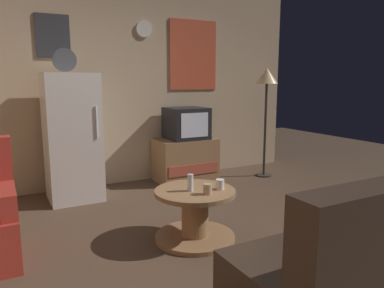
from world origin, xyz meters
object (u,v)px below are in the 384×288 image
Objects in this scene: crt_tv at (186,123)px; couch at (374,265)px; mug_ceramic_white at (220,184)px; tv_stand at (185,160)px; fridge at (72,137)px; wine_glass at (190,183)px; coffee_table at (195,215)px; mug_ceramic_tan at (208,189)px; standing_lamp at (267,84)px.

crt_tv reaches higher than couch.
mug_ceramic_white is (-0.65, -1.92, -0.31)m from crt_tv.
couch reaches higher than tv_stand.
tv_stand is at bearing 71.74° from mug_ceramic_white.
fridge is 1.86m from wine_glass.
coffee_table is (0.73, -1.71, -0.52)m from fridge.
couch is at bearing -72.08° from mug_ceramic_tan.
standing_lamp is 2.73m from coffee_table.
mug_ceramic_white is at bearing -108.26° from tv_stand.
wine_glass is at bearing -169.71° from coffee_table.
crt_tv reaches higher than mug_ceramic_tan.
fridge is 19.67× the size of mug_ceramic_white.
mug_ceramic_white is at bearing -62.55° from fridge.
crt_tv is at bearing 163.50° from standing_lamp.
mug_ceramic_tan is (-0.17, -0.07, 0.00)m from mug_ceramic_white.
mug_ceramic_tan is (-0.80, -1.99, 0.21)m from tv_stand.
standing_lamp is (1.15, -0.34, 1.06)m from tv_stand.
standing_lamp is 2.66m from wine_glass.
couch reaches higher than mug_ceramic_tan.
standing_lamp is 10.60× the size of wine_glass.
mug_ceramic_tan is (0.76, -1.87, -0.25)m from fridge.
tv_stand reaches higher than mug_ceramic_tan.
couch reaches higher than wine_glass.
tv_stand is 9.33× the size of mug_ceramic_tan.
wine_glass is 1.67× the size of mug_ceramic_white.
fridge is 1.04× the size of couch.
crt_tv is 3.60× the size of wine_glass.
wine_glass is 0.18m from mug_ceramic_tan.
coffee_table is at bearing -114.97° from crt_tv.
mug_ceramic_tan is 1.37m from couch.
wine_glass is (0.68, -1.71, -0.22)m from fridge.
tv_stand is at bearing 65.44° from coffee_table.
mug_ceramic_tan is at bearing -111.96° from tv_stand.
fridge is 1.93m from coffee_table.
couch is (0.50, -1.44, -0.22)m from wine_glass.
tv_stand is 5.60× the size of wine_glass.
wine_glass is 0.09× the size of couch.
fridge reaches higher than mug_ceramic_white.
crt_tv is 0.34× the size of standing_lamp.
mug_ceramic_white is at bearing -138.43° from standing_lamp.
crt_tv is 6.00× the size of mug_ceramic_tan.
mug_ceramic_white is at bearing -23.62° from coffee_table.
crt_tv is 0.75× the size of coffee_table.
standing_lamp is 17.67× the size of mug_ceramic_white.
standing_lamp is at bearing -16.33° from tv_stand.
mug_ceramic_tan is (-1.95, -1.65, -0.85)m from standing_lamp.
standing_lamp is 2.70m from mug_ceramic_tan.
coffee_table is 0.35m from mug_ceramic_white.
fridge is 2.03m from mug_ceramic_tan.
standing_lamp reaches higher than couch.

